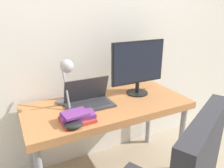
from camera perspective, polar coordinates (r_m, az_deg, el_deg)
wall_back at (r=2.03m, az=-6.00°, el=13.91°), size 8.00×0.05×2.60m
desk at (r=1.87m, az=-1.05°, el=-7.09°), size 1.38×0.63×0.73m
laptop at (r=1.80m, az=-6.07°, el=-4.13°), size 0.38×0.22×0.23m
monitor at (r=1.98m, az=6.82°, el=4.87°), size 0.52×0.20×0.49m
desk_lamp at (r=1.69m, az=-11.90°, el=2.06°), size 0.14×0.28×0.41m
book_stack at (r=1.58m, az=-9.10°, el=-8.52°), size 0.25×0.19×0.07m
tv_remote at (r=1.61m, az=-8.81°, el=-8.85°), size 0.10×0.17×0.02m
game_controller at (r=1.51m, az=-10.04°, el=-10.46°), size 0.13×0.11×0.04m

